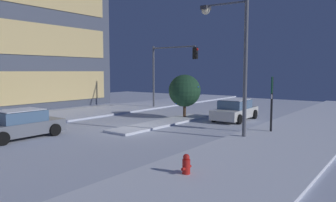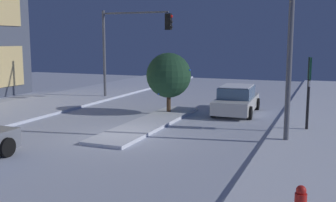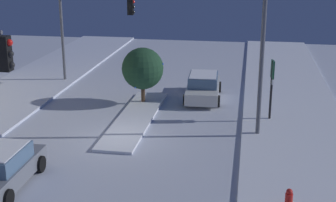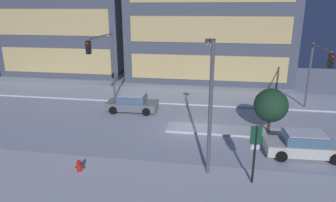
{
  "view_description": "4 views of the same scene",
  "coord_description": "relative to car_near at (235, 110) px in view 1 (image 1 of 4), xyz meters",
  "views": [
    {
      "loc": [
        -13.87,
        -12.95,
        3.5
      ],
      "look_at": [
        1.45,
        -1.41,
        1.7
      ],
      "focal_mm": 34.2,
      "sensor_mm": 36.0,
      "label": 1
    },
    {
      "loc": [
        -14.14,
        -7.72,
        3.89
      ],
      "look_at": [
        1.6,
        -1.4,
        1.34
      ],
      "focal_mm": 43.26,
      "sensor_mm": 36.0,
      "label": 2
    },
    {
      "loc": [
        -20.5,
        -5.7,
        8.48
      ],
      "look_at": [
        1.9,
        -1.92,
        1.38
      ],
      "focal_mm": 52.07,
      "sensor_mm": 36.0,
      "label": 3
    },
    {
      "loc": [
        1.75,
        -21.0,
        8.62
      ],
      "look_at": [
        -1.67,
        -0.24,
        2.14
      ],
      "focal_mm": 32.77,
      "sensor_mm": 36.0,
      "label": 4
    }
  ],
  "objects": [
    {
      "name": "curb_strip_far",
      "position": [
        -7.1,
        11.32,
        -0.64
      ],
      "size": [
        52.0,
        5.2,
        0.14
      ],
      "primitive_type": "cube",
      "color": "silver",
      "rests_on": "ground"
    },
    {
      "name": "traffic_light_corner_far_right",
      "position": [
        2.41,
        7.48,
        3.4
      ],
      "size": [
        0.32,
        5.0,
        5.82
      ],
      "rotation": [
        0.0,
        0.0,
        -1.57
      ],
      "color": "#565960",
      "rests_on": "ground"
    },
    {
      "name": "parking_info_sign",
      "position": [
        -3.37,
        -3.77,
        1.34
      ],
      "size": [
        0.55,
        0.17,
        3.19
      ],
      "rotation": [
        0.0,
        0.0,
        1.78
      ],
      "color": "black",
      "rests_on": "ground"
    },
    {
      "name": "fire_hydrant",
      "position": [
        -12.45,
        -4.13,
        -0.32
      ],
      "size": [
        0.48,
        0.26,
        0.8
      ],
      "color": "red",
      "rests_on": "ground"
    },
    {
      "name": "ground",
      "position": [
        -7.1,
        3.15,
        -0.71
      ],
      "size": [
        52.0,
        52.0,
        0.0
      ],
      "primitive_type": "plane",
      "color": "silver"
    },
    {
      "name": "median_strip",
      "position": [
        -4.35,
        3.09,
        -0.64
      ],
      "size": [
        9.0,
        1.8,
        0.14
      ],
      "primitive_type": "cube",
      "color": "silver",
      "rests_on": "ground"
    },
    {
      "name": "street_lamp_arched",
      "position": [
        -5.68,
        -2.44,
        3.95
      ],
      "size": [
        0.58,
        2.56,
        7.11
      ],
      "rotation": [
        0.0,
        0.0,
        1.66
      ],
      "color": "#565960",
      "rests_on": "ground"
    },
    {
      "name": "decorated_tree_median",
      "position": [
        -1.58,
        3.29,
        1.35
      ],
      "size": [
        2.37,
        2.38,
        3.25
      ],
      "color": "#473323",
      "rests_on": "ground"
    },
    {
      "name": "car_far",
      "position": [
        -12.44,
        6.32,
        -0.0
      ],
      "size": [
        4.41,
        2.18,
        1.49
      ],
      "rotation": [
        0.0,
        0.0,
        3.16
      ],
      "color": "slate",
      "rests_on": "ground"
    },
    {
      "name": "curb_strip_near",
      "position": [
        -7.1,
        -5.01,
        -0.64
      ],
      "size": [
        52.0,
        5.2,
        0.14
      ],
      "primitive_type": "cube",
      "color": "silver",
      "rests_on": "ground"
    },
    {
      "name": "car_near",
      "position": [
        0.0,
        0.0,
        0.0
      ],
      "size": [
        4.7,
        2.21,
        1.49
      ],
      "rotation": [
        0.0,
        0.0,
        0.04
      ],
      "color": "silver",
      "rests_on": "ground"
    }
  ]
}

